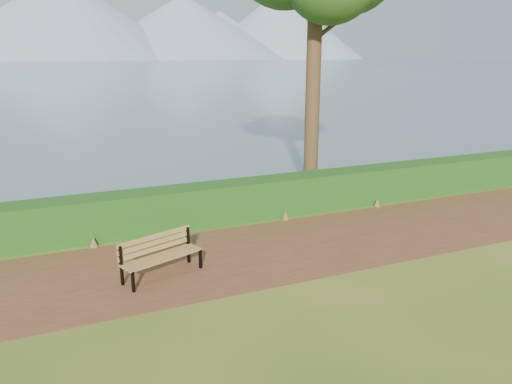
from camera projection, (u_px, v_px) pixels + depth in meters
name	position (u px, v px, depth m)	size (l,w,h in m)	color
ground	(261.00, 258.00, 10.59)	(140.00, 140.00, 0.00)	#3F5718
path	(256.00, 252.00, 10.85)	(40.00, 3.40, 0.01)	#59311E
hedge	(220.00, 203.00, 12.75)	(32.00, 0.85, 1.00)	#184112
water	(42.00, 63.00, 240.39)	(700.00, 510.00, 0.00)	slate
mountains	(20.00, 20.00, 358.55)	(585.00, 190.00, 70.00)	#7D8FA7
bench	(160.00, 253.00, 9.62)	(1.69, 1.00, 0.82)	black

